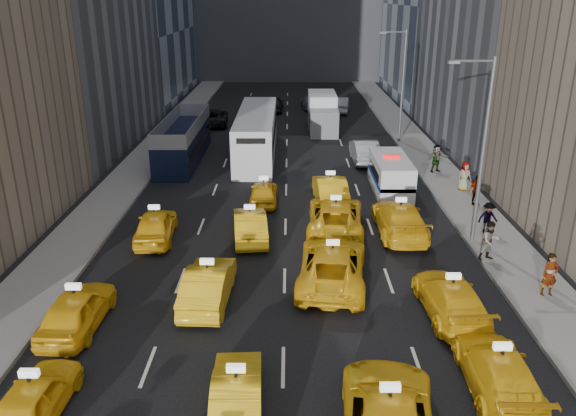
% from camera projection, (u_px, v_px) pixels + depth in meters
% --- Properties ---
extents(ground, '(160.00, 160.00, 0.00)m').
position_uv_depth(ground, '(283.00, 408.00, 16.77)').
color(ground, black).
rests_on(ground, ground).
extents(sidewalk_west, '(3.00, 90.00, 0.15)m').
position_uv_depth(sidewalk_west, '(140.00, 166.00, 40.11)').
color(sidewalk_west, gray).
rests_on(sidewalk_west, ground).
extents(sidewalk_east, '(3.00, 90.00, 0.15)m').
position_uv_depth(sidewalk_east, '(433.00, 166.00, 40.07)').
color(sidewalk_east, gray).
rests_on(sidewalk_east, ground).
extents(curb_west, '(0.15, 90.00, 0.18)m').
position_uv_depth(curb_west, '(160.00, 166.00, 40.10)').
color(curb_west, slate).
rests_on(curb_west, ground).
extents(curb_east, '(0.15, 90.00, 0.18)m').
position_uv_depth(curb_east, '(413.00, 166.00, 40.06)').
color(curb_east, slate).
rests_on(curb_east, ground).
extents(streetlight_near, '(2.15, 0.22, 9.00)m').
position_uv_depth(streetlight_near, '(481.00, 146.00, 26.20)').
color(streetlight_near, '#595B60').
rests_on(streetlight_near, ground).
extents(streetlight_far, '(2.15, 0.22, 9.00)m').
position_uv_depth(streetlight_far, '(401.00, 83.00, 44.88)').
color(streetlight_far, '#595B60').
rests_on(streetlight_far, ground).
extents(taxi_4, '(1.76, 4.02, 1.35)m').
position_uv_depth(taxi_4, '(34.00, 399.00, 16.16)').
color(taxi_4, yellow).
rests_on(taxi_4, ground).
extents(taxi_5, '(1.64, 4.18, 1.35)m').
position_uv_depth(taxi_5, '(237.00, 394.00, 16.35)').
color(taxi_5, yellow).
rests_on(taxi_5, ground).
extents(taxi_7, '(2.11, 4.88, 1.40)m').
position_uv_depth(taxi_7, '(499.00, 371.00, 17.28)').
color(taxi_7, yellow).
rests_on(taxi_7, ground).
extents(taxi_8, '(1.94, 4.46, 1.50)m').
position_uv_depth(taxi_8, '(77.00, 310.00, 20.56)').
color(taxi_8, yellow).
rests_on(taxi_8, ground).
extents(taxi_9, '(1.85, 4.79, 1.56)m').
position_uv_depth(taxi_9, '(208.00, 284.00, 22.32)').
color(taxi_9, yellow).
rests_on(taxi_9, ground).
extents(taxi_10, '(3.41, 6.24, 1.66)m').
position_uv_depth(taxi_10, '(332.00, 265.00, 23.78)').
color(taxi_10, yellow).
rests_on(taxi_10, ground).
extents(taxi_11, '(2.26, 5.08, 1.45)m').
position_uv_depth(taxi_11, '(451.00, 298.00, 21.39)').
color(taxi_11, yellow).
rests_on(taxi_11, ground).
extents(taxi_12, '(2.12, 4.59, 1.52)m').
position_uv_depth(taxi_12, '(156.00, 225.00, 28.01)').
color(taxi_12, yellow).
rests_on(taxi_12, ground).
extents(taxi_13, '(2.07, 4.68, 1.49)m').
position_uv_depth(taxi_13, '(250.00, 225.00, 28.12)').
color(taxi_13, yellow).
rests_on(taxi_13, ground).
extents(taxi_14, '(3.26, 6.21, 1.67)m').
position_uv_depth(taxi_14, '(335.00, 217.00, 28.92)').
color(taxi_14, yellow).
rests_on(taxi_14, ground).
extents(taxi_15, '(2.31, 5.65, 1.64)m').
position_uv_depth(taxi_15, '(400.00, 219.00, 28.70)').
color(taxi_15, yellow).
rests_on(taxi_15, ground).
extents(taxi_16, '(1.58, 3.92, 1.34)m').
position_uv_depth(taxi_16, '(264.00, 192.00, 32.95)').
color(taxi_16, yellow).
rests_on(taxi_16, ground).
extents(taxi_17, '(1.98, 4.97, 1.61)m').
position_uv_depth(taxi_17, '(330.00, 189.00, 33.03)').
color(taxi_17, yellow).
rests_on(taxi_17, ground).
extents(nypd_van, '(2.69, 5.62, 2.32)m').
position_uv_depth(nypd_van, '(391.00, 175.00, 34.80)').
color(nypd_van, silver).
rests_on(nypd_van, ground).
extents(double_decker, '(2.84, 10.95, 3.16)m').
position_uv_depth(double_decker, '(183.00, 139.00, 41.22)').
color(double_decker, black).
rests_on(double_decker, ground).
extents(city_bus, '(3.09, 13.02, 3.34)m').
position_uv_depth(city_bus, '(257.00, 134.00, 42.37)').
color(city_bus, silver).
rests_on(city_bus, ground).
extents(box_truck, '(2.60, 7.09, 3.21)m').
position_uv_depth(box_truck, '(323.00, 113.00, 50.33)').
color(box_truck, white).
rests_on(box_truck, ground).
extents(misc_car_0, '(1.83, 5.04, 1.65)m').
position_uv_depth(misc_car_0, '(365.00, 151.00, 41.11)').
color(misc_car_0, '#9A9DA1').
rests_on(misc_car_0, ground).
extents(misc_car_1, '(2.90, 5.60, 1.51)m').
position_uv_depth(misc_car_1, '(214.00, 117.00, 52.66)').
color(misc_car_1, black).
rests_on(misc_car_1, ground).
extents(misc_car_2, '(2.37, 5.09, 1.44)m').
position_uv_depth(misc_car_2, '(311.00, 102.00, 60.43)').
color(misc_car_2, gray).
rests_on(misc_car_2, ground).
extents(misc_car_3, '(2.05, 4.68, 1.57)m').
position_uv_depth(misc_car_3, '(274.00, 104.00, 58.77)').
color(misc_car_3, black).
rests_on(misc_car_3, ground).
extents(misc_car_4, '(2.30, 4.96, 1.57)m').
position_uv_depth(misc_car_4, '(340.00, 105.00, 58.41)').
color(misc_car_4, '#999CA0').
rests_on(misc_car_4, ground).
extents(pedestrian_0, '(0.71, 0.50, 1.83)m').
position_uv_depth(pedestrian_0, '(550.00, 275.00, 22.46)').
color(pedestrian_0, gray).
rests_on(pedestrian_0, sidewalk_east).
extents(pedestrian_1, '(1.02, 0.75, 1.87)m').
position_uv_depth(pedestrian_1, '(490.00, 241.00, 25.47)').
color(pedestrian_1, gray).
rests_on(pedestrian_1, sidewalk_east).
extents(pedestrian_2, '(1.11, 0.54, 1.66)m').
position_uv_depth(pedestrian_2, '(488.00, 218.00, 28.36)').
color(pedestrian_2, gray).
rests_on(pedestrian_2, sidewalk_east).
extents(pedestrian_3, '(1.14, 0.82, 1.77)m').
position_uv_depth(pedestrian_3, '(476.00, 190.00, 32.20)').
color(pedestrian_3, gray).
rests_on(pedestrian_3, sidewalk_east).
extents(pedestrian_4, '(0.98, 0.70, 1.82)m').
position_uv_depth(pedestrian_4, '(465.00, 176.00, 34.61)').
color(pedestrian_4, gray).
rests_on(pedestrian_4, sidewalk_east).
extents(pedestrian_5, '(1.82, 1.15, 1.90)m').
position_uv_depth(pedestrian_5, '(436.00, 158.00, 38.22)').
color(pedestrian_5, gray).
rests_on(pedestrian_5, sidewalk_east).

